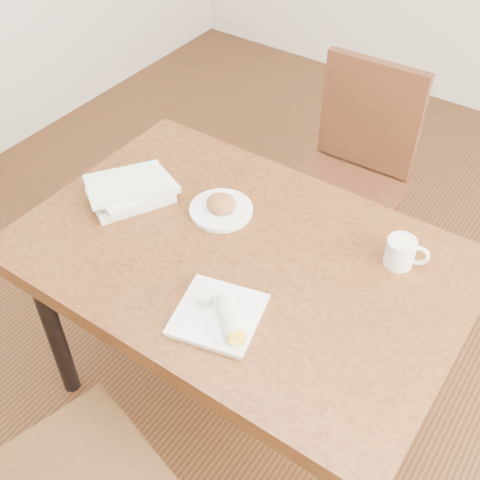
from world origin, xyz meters
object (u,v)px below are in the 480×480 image
Objects in this scene: plate_burrito at (222,315)px; book_stack at (131,190)px; coffee_mug at (402,252)px; plate_scone at (221,208)px; table at (240,271)px; chair_far at (353,167)px.

plate_burrito reaches higher than book_stack.
coffee_mug is at bearing 14.85° from book_stack.
book_stack reaches higher than plate_scone.
table is 10.47× the size of coffee_mug.
chair_far reaches higher than book_stack.
plate_burrito is (0.13, -1.05, 0.22)m from chair_far.
chair_far is at bearing 91.66° from table.
coffee_mug is (0.42, -0.59, 0.25)m from chair_far.
plate_scone is 1.61× the size of coffee_mug.
chair_far is (-0.02, 0.82, -0.12)m from table.
plate_scone is 0.30m from book_stack.
book_stack is at bearing -116.27° from chair_far.
coffee_mug is at bearing 11.54° from plate_scone.
plate_scone reaches higher than table.
plate_scone is 0.43m from plate_burrito.
chair_far reaches higher than coffee_mug.
plate_scone is (-0.15, 0.11, 0.10)m from table.
plate_scone is (-0.13, -0.71, 0.22)m from chair_far.
plate_burrito is 0.58m from book_stack.
coffee_mug reaches higher than plate_burrito.
plate_burrito is at bearing -82.99° from chair_far.
table is 0.28m from plate_burrito.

